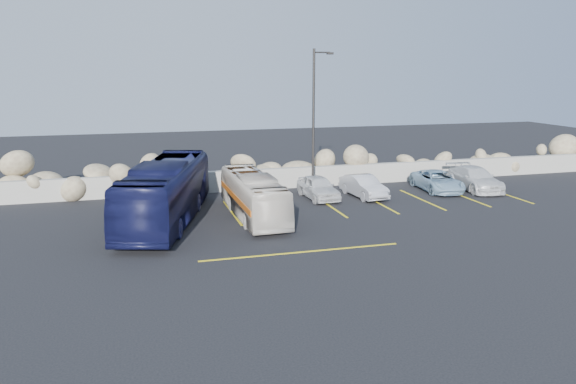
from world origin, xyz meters
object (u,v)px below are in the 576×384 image
object	(u,v)px
car_c	(475,179)
car_a	(318,187)
tour_coach	(166,192)
vintage_bus	(253,195)
lamppost	(314,119)
car_b	(364,186)
car_d	(437,181)

from	to	relation	value
car_c	car_a	bearing A→B (deg)	-176.65
tour_coach	vintage_bus	bearing A→B (deg)	12.92
car_c	vintage_bus	bearing A→B (deg)	-164.26
car_a	car_c	xyz separation A→B (m)	(9.59, -0.29, 0.03)
lamppost	vintage_bus	size ratio (longest dim) A/B	1.06
car_b	car_d	size ratio (longest dim) A/B	0.87
lamppost	tour_coach	xyz separation A→B (m)	(-8.26, -3.36, -2.88)
vintage_bus	car_c	size ratio (longest dim) A/B	1.67
car_a	car_c	distance (m)	9.59
vintage_bus	car_a	distance (m)	5.16
car_d	car_a	bearing A→B (deg)	-175.03
car_a	car_b	xyz separation A→B (m)	(2.53, -0.33, -0.03)
car_c	car_d	distance (m)	2.31
car_c	car_d	bearing A→B (deg)	177.93
tour_coach	car_a	xyz separation A→B (m)	(8.28, 2.65, -0.79)
car_a	car_b	size ratio (longest dim) A/B	1.01
tour_coach	car_b	bearing A→B (deg)	28.47
tour_coach	car_c	distance (m)	18.04
car_c	car_d	size ratio (longest dim) A/B	1.08
car_b	car_a	bearing A→B (deg)	166.73
vintage_bus	car_a	size ratio (longest dim) A/B	2.06
vintage_bus	car_d	bearing A→B (deg)	13.07
car_b	car_c	xyz separation A→B (m)	(7.05, 0.04, 0.06)
car_b	car_c	size ratio (longest dim) A/B	0.80
lamppost	car_a	bearing A→B (deg)	-88.06
car_b	car_c	distance (m)	7.05
tour_coach	car_d	distance (m)	15.82
car_a	lamppost	bearing A→B (deg)	89.06
car_b	tour_coach	bearing A→B (deg)	-173.74
tour_coach	car_a	world-z (taller)	tour_coach
vintage_bus	car_d	distance (m)	11.91
lamppost	car_b	size ratio (longest dim) A/B	2.19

